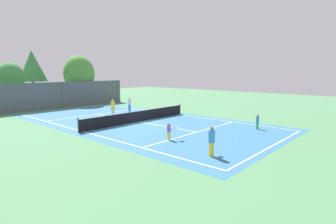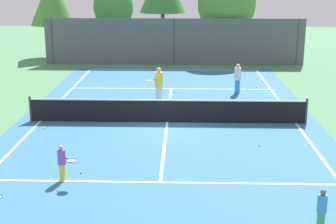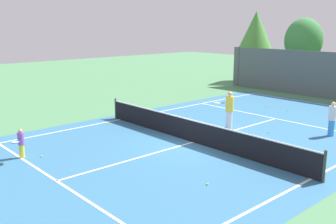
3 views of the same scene
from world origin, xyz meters
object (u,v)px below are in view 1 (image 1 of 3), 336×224
object	(u,v)px
player_3	(169,131)
tennis_ball_3	(239,140)
tennis_ball_13	(97,133)
player_1	(257,122)
tennis_ball_4	(188,120)
tennis_ball_2	(280,130)
tennis_ball_12	(104,120)
tennis_ball_5	(167,137)
tennis_ball_7	(270,129)
tennis_ball_1	(129,110)
tennis_ball_9	(82,112)
tennis_ball_10	(124,115)
player_2	(129,104)
tennis_ball_0	(130,109)
player_0	(113,109)
tennis_ball_8	(160,114)
player_4	(211,141)
tennis_ball_11	(263,133)
tennis_ball_6	(68,114)

from	to	relation	value
player_3	tennis_ball_3	size ratio (longest dim) A/B	17.40
player_3	tennis_ball_13	xyz separation A→B (m)	(-2.05, 5.25, -0.57)
player_1	tennis_ball_4	size ratio (longest dim) A/B	17.25
tennis_ball_2	tennis_ball_12	bearing A→B (deg)	116.68
tennis_ball_12	player_3	bearing A→B (deg)	-97.36
tennis_ball_2	tennis_ball_5	world-z (taller)	same
tennis_ball_4	tennis_ball_7	distance (m)	7.19
player_3	tennis_ball_1	distance (m)	14.51
tennis_ball_9	tennis_ball_10	xyz separation A→B (m)	(1.89, -4.85, 0.00)
player_2	tennis_ball_4	world-z (taller)	player_2
player_1	tennis_ball_4	world-z (taller)	player_1
tennis_ball_0	tennis_ball_4	size ratio (longest dim) A/B	1.00
tennis_ball_5	tennis_ball_2	bearing A→B (deg)	-33.65
tennis_ball_12	tennis_ball_4	bearing A→B (deg)	-46.63
player_0	player_1	size ratio (longest dim) A/B	1.60
tennis_ball_1	tennis_ball_12	distance (m)	6.96
player_1	tennis_ball_3	size ratio (longest dim) A/B	17.25
tennis_ball_7	tennis_ball_8	world-z (taller)	same
player_4	tennis_ball_11	world-z (taller)	player_4
tennis_ball_2	tennis_ball_3	world-z (taller)	same
player_3	tennis_ball_7	size ratio (longest dim) A/B	17.40
tennis_ball_3	tennis_ball_10	size ratio (longest dim) A/B	1.00
player_1	tennis_ball_9	bearing A→B (deg)	104.59
player_4	tennis_ball_3	size ratio (longest dim) A/B	24.62
player_0	tennis_ball_1	size ratio (longest dim) A/B	27.60
tennis_ball_10	tennis_ball_2	bearing A→B (deg)	-76.08
tennis_ball_6	tennis_ball_3	bearing A→B (deg)	-83.68
tennis_ball_11	tennis_ball_8	bearing A→B (deg)	82.58
player_1	tennis_ball_3	world-z (taller)	player_1
player_1	player_4	xyz separation A→B (m)	(-8.21, -1.04, 0.26)
tennis_ball_8	tennis_ball_9	xyz separation A→B (m)	(-5.03, 6.98, 0.00)
player_4	tennis_ball_12	size ratio (longest dim) A/B	24.62
tennis_ball_11	tennis_ball_12	world-z (taller)	same
tennis_ball_1	player_1	bearing A→B (deg)	-90.21
player_4	tennis_ball_7	xyz separation A→B (m)	(8.76, 0.24, -0.81)
player_0	tennis_ball_3	distance (m)	12.91
player_3	tennis_ball_11	xyz separation A→B (m)	(5.94, -3.89, -0.57)
player_1	tennis_ball_5	bearing A→B (deg)	152.24
tennis_ball_2	tennis_ball_6	xyz separation A→B (m)	(-7.08, 19.45, 0.00)
player_4	tennis_ball_1	size ratio (longest dim) A/B	24.62
tennis_ball_11	player_4	bearing A→B (deg)	-179.46
player_1	tennis_ball_8	size ratio (longest dim) A/B	17.25
tennis_ball_3	tennis_ball_1	bearing A→B (deg)	75.23
tennis_ball_6	player_3	bearing A→B (deg)	-93.25
tennis_ball_1	tennis_ball_0	bearing A→B (deg)	43.30
tennis_ball_1	tennis_ball_8	size ratio (longest dim) A/B	1.00
tennis_ball_2	player_1	bearing A→B (deg)	119.40
player_3	tennis_ball_2	bearing A→B (deg)	-29.04
tennis_ball_6	tennis_ball_11	bearing A→B (deg)	-74.95
tennis_ball_5	tennis_ball_12	size ratio (longest dim) A/B	1.00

